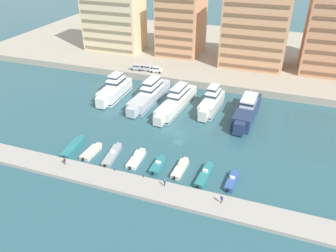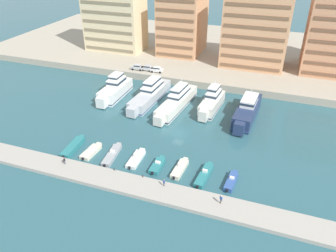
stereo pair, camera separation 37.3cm
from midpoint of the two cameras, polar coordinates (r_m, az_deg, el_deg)
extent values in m
plane|color=#2D5B66|center=(77.82, 1.66, -1.27)|extent=(400.00, 400.00, 0.00)
cube|color=#ADA38E|center=(132.39, 10.12, 12.61)|extent=(180.00, 70.00, 2.21)
cube|color=#A8A399|center=(61.83, -4.45, -10.72)|extent=(120.00, 5.36, 0.76)
cube|color=white|center=(96.20, -9.33, 6.04)|extent=(4.68, 13.60, 3.38)
cube|color=white|center=(90.06, -11.62, 4.08)|extent=(2.56, 2.33, 2.87)
cube|color=#192347|center=(96.65, -9.28, 5.45)|extent=(4.73, 13.74, 0.24)
cube|color=white|center=(95.98, -9.18, 7.69)|extent=(3.64, 5.72, 1.80)
cube|color=#233342|center=(95.91, -9.19, 7.78)|extent=(3.69, 5.77, 0.65)
cube|color=white|center=(95.41, -9.25, 8.53)|extent=(2.84, 4.46, 1.25)
cube|color=#233342|center=(95.36, -9.26, 8.60)|extent=(2.88, 4.50, 0.45)
cylinder|color=silver|center=(95.55, -9.09, 9.56)|extent=(0.16, 0.16, 1.80)
cube|color=white|center=(102.34, -7.43, 7.27)|extent=(3.95, 0.91, 0.20)
cube|color=silver|center=(92.83, -3.30, 5.30)|extent=(5.58, 19.44, 2.88)
cube|color=silver|center=(84.41, -6.40, 2.46)|extent=(2.61, 2.40, 2.45)
cube|color=#334C7F|center=(93.24, -3.29, 4.78)|extent=(5.64, 19.63, 0.24)
cube|color=white|center=(93.11, -2.96, 6.86)|extent=(3.97, 8.25, 1.48)
cube|color=#233342|center=(93.05, -2.96, 6.95)|extent=(4.02, 8.34, 0.53)
cube|color=white|center=(92.52, -2.98, 7.70)|extent=(3.10, 6.44, 1.47)
cube|color=#233342|center=(92.46, -2.99, 7.78)|extent=(3.14, 6.50, 0.53)
cylinder|color=silver|center=(92.91, -2.69, 8.90)|extent=(0.16, 0.16, 1.80)
cube|color=silver|center=(101.42, -0.84, 7.23)|extent=(3.90, 1.11, 0.20)
cube|color=silver|center=(88.79, 1.38, 4.09)|extent=(6.10, 19.91, 2.86)
cube|color=silver|center=(80.19, -1.72, 1.02)|extent=(2.50, 2.31, 2.43)
cube|color=#192347|center=(89.21, 1.37, 3.56)|extent=(6.16, 20.11, 0.24)
cube|color=white|center=(89.07, 1.78, 5.71)|extent=(4.06, 8.51, 1.45)
cube|color=#233342|center=(89.01, 1.78, 5.80)|extent=(4.11, 8.60, 0.52)
cube|color=white|center=(88.48, 1.80, 6.55)|extent=(3.17, 6.64, 1.40)
cube|color=#233342|center=(88.42, 1.80, 6.63)|extent=(3.21, 6.71, 0.50)
cylinder|color=silver|center=(88.88, 2.13, 7.78)|extent=(0.16, 0.16, 1.80)
cube|color=silver|center=(97.64, 3.82, 6.19)|extent=(3.63, 1.25, 0.20)
cube|color=silver|center=(88.34, 7.45, 3.83)|extent=(4.80, 12.68, 3.27)
cube|color=silver|center=(82.28, 5.98, 1.85)|extent=(2.26, 2.08, 2.78)
cube|color=#192347|center=(88.82, 7.40, 3.22)|extent=(4.84, 12.80, 0.24)
cube|color=white|center=(88.05, 7.74, 5.54)|extent=(3.40, 5.43, 1.77)
cube|color=#233342|center=(87.98, 7.75, 5.64)|extent=(3.44, 5.49, 0.64)
cube|color=white|center=(87.40, 7.81, 6.48)|extent=(2.65, 4.24, 1.39)
cube|color=#233342|center=(87.35, 7.82, 6.56)|extent=(2.68, 4.28, 0.50)
cylinder|color=silver|center=(87.46, 8.03, 7.62)|extent=(0.16, 0.16, 1.80)
cube|color=silver|center=(94.45, 8.63, 5.09)|extent=(3.33, 1.15, 0.20)
cube|color=navy|center=(86.02, 13.46, 2.52)|extent=(5.44, 16.80, 3.53)
cube|color=navy|center=(77.94, 12.13, -0.37)|extent=(2.55, 2.35, 3.00)
cube|color=#334C7F|center=(86.55, 13.37, 1.85)|extent=(5.49, 16.97, 0.24)
cube|color=white|center=(85.96, 13.83, 4.42)|extent=(3.86, 7.16, 1.74)
cube|color=#233342|center=(85.88, 13.84, 4.52)|extent=(3.91, 7.23, 0.63)
cylinder|color=silver|center=(86.16, 14.10, 5.75)|extent=(0.16, 0.16, 1.80)
cube|color=navy|center=(94.13, 14.44, 4.39)|extent=(3.79, 1.14, 0.20)
cube|color=teal|center=(74.82, -16.38, -3.62)|extent=(2.51, 7.65, 1.09)
cube|color=teal|center=(77.75, -14.91, -1.98)|extent=(1.12, 0.95, 0.93)
cube|color=black|center=(72.07, -17.91, -5.21)|extent=(0.38, 0.31, 0.60)
cube|color=beige|center=(72.52, -13.44, -4.49)|extent=(2.43, 5.41, 0.81)
cube|color=beige|center=(74.55, -12.13, -3.25)|extent=(1.24, 1.03, 0.69)
cube|color=silver|center=(72.41, -13.33, -3.91)|extent=(1.22, 0.66, 0.48)
cube|color=#283847|center=(72.56, -13.21, -3.75)|extent=(1.09, 0.13, 0.29)
cube|color=black|center=(70.63, -14.74, -5.60)|extent=(0.37, 0.30, 0.60)
cube|color=#9EA3A8|center=(70.60, -9.89, -5.08)|extent=(2.63, 7.55, 0.89)
cube|color=#9EA3A8|center=(73.66, -8.72, -3.29)|extent=(1.10, 0.93, 0.76)
cube|color=silver|center=(70.64, -9.77, -4.39)|extent=(1.07, 0.71, 0.42)
cube|color=#283847|center=(70.81, -9.69, -4.22)|extent=(0.92, 0.18, 0.25)
cube|color=black|center=(67.70, -11.11, -6.83)|extent=(0.39, 0.32, 0.60)
cube|color=white|center=(68.91, -5.75, -5.82)|extent=(2.31, 6.09, 0.72)
cube|color=white|center=(71.46, -4.68, -4.26)|extent=(1.21, 1.00, 0.61)
cube|color=silver|center=(68.87, -5.63, -5.19)|extent=(1.20, 0.63, 0.54)
cube|color=#283847|center=(69.03, -5.54, -5.01)|extent=(1.07, 0.11, 0.32)
cube|color=black|center=(66.51, -6.82, -7.27)|extent=(0.37, 0.29, 0.60)
cube|color=teal|center=(66.65, -2.00, -6.98)|extent=(1.92, 4.99, 0.94)
cube|color=teal|center=(68.79, -1.15, -5.60)|extent=(1.05, 0.86, 0.80)
cube|color=silver|center=(66.53, -1.89, -6.34)|extent=(1.04, 0.61, 0.38)
cube|color=#283847|center=(66.70, -1.81, -6.17)|extent=(0.95, 0.09, 0.23)
cube|color=black|center=(64.62, -2.85, -8.24)|extent=(0.36, 0.28, 0.60)
cube|color=beige|center=(65.86, 1.94, -7.51)|extent=(2.10, 6.06, 0.93)
cube|color=beige|center=(68.37, 2.94, -5.90)|extent=(1.03, 0.86, 0.79)
cube|color=silver|center=(65.77, 2.09, -6.82)|extent=(1.02, 0.65, 0.45)
cube|color=#283847|center=(65.94, 2.18, -6.64)|extent=(0.90, 0.13, 0.27)
cube|color=black|center=(63.46, 0.93, -9.05)|extent=(0.37, 0.30, 0.60)
cube|color=teal|center=(64.52, 6.16, -8.58)|extent=(2.24, 7.28, 1.05)
cube|color=teal|center=(67.50, 7.23, -6.63)|extent=(0.98, 0.83, 0.89)
cube|color=silver|center=(64.43, 6.35, -7.76)|extent=(0.97, 0.67, 0.54)
cube|color=#283847|center=(64.59, 6.44, -7.56)|extent=(0.85, 0.15, 0.32)
cube|color=black|center=(61.67, 5.04, -10.52)|extent=(0.38, 0.31, 0.60)
cube|color=#33569E|center=(63.98, 10.83, -9.48)|extent=(1.98, 5.46, 0.96)
cube|color=#33569E|center=(66.29, 11.48, -7.93)|extent=(0.92, 0.78, 0.81)
cube|color=silver|center=(63.87, 10.98, -8.81)|extent=(0.91, 0.66, 0.38)
cube|color=#283847|center=(64.05, 11.05, -8.62)|extent=(0.79, 0.14, 0.23)
cube|color=black|center=(61.74, 10.18, -10.97)|extent=(0.38, 0.31, 0.60)
cube|color=#B7BCC1|center=(109.31, -5.59, 10.07)|extent=(4.21, 1.98, 0.80)
cube|color=#B7BCC1|center=(109.00, -5.54, 10.43)|extent=(2.20, 1.70, 0.68)
cube|color=#1E2833|center=(109.00, -5.54, 10.43)|extent=(2.16, 1.71, 0.37)
cylinder|color=black|center=(109.18, -6.41, 9.77)|extent=(0.65, 0.26, 0.64)
cylinder|color=black|center=(110.66, -6.09, 10.08)|extent=(0.65, 0.26, 0.64)
cylinder|color=black|center=(108.26, -5.06, 9.66)|extent=(0.65, 0.26, 0.64)
cylinder|color=black|center=(109.74, -4.76, 9.97)|extent=(0.65, 0.26, 0.64)
cube|color=#B7BCC1|center=(108.36, -3.85, 9.96)|extent=(4.18, 1.90, 0.80)
cube|color=#B7BCC1|center=(108.06, -3.79, 10.32)|extent=(2.17, 1.66, 0.68)
cube|color=#1E2833|center=(108.06, -3.79, 10.32)|extent=(2.13, 1.68, 0.37)
cylinder|color=black|center=(108.22, -4.68, 9.67)|extent=(0.65, 0.25, 0.64)
cylinder|color=black|center=(109.70, -4.36, 9.98)|extent=(0.65, 0.25, 0.64)
cylinder|color=black|center=(107.32, -3.31, 9.54)|extent=(0.65, 0.25, 0.64)
cylinder|color=black|center=(108.82, -3.01, 9.85)|extent=(0.65, 0.25, 0.64)
cube|color=white|center=(106.93, -2.19, 9.71)|extent=(4.25, 2.10, 0.80)
cube|color=white|center=(106.63, -2.12, 10.08)|extent=(2.25, 1.76, 0.68)
cube|color=#1E2833|center=(106.63, -2.12, 10.08)|extent=(2.21, 1.77, 0.37)
cylinder|color=black|center=(106.66, -3.02, 9.41)|extent=(0.66, 0.28, 0.64)
cylinder|color=black|center=(108.18, -2.77, 9.73)|extent=(0.66, 0.28, 0.64)
cylinder|color=black|center=(105.97, -1.60, 9.29)|extent=(0.66, 0.28, 0.64)
cylinder|color=black|center=(107.50, -1.36, 9.62)|extent=(0.66, 0.28, 0.64)
cube|color=beige|center=(128.72, -9.52, 18.68)|extent=(21.12, 12.30, 26.03)
cube|color=#7E7359|center=(126.27, -10.42, 13.01)|extent=(19.43, 0.24, 0.90)
cube|color=#7E7359|center=(125.35, -10.56, 14.42)|extent=(19.43, 0.24, 0.90)
cube|color=#7E7359|center=(124.50, -10.70, 15.85)|extent=(19.43, 0.24, 0.90)
cube|color=#7E7359|center=(123.74, -10.85, 17.31)|extent=(19.43, 0.24, 0.90)
cube|color=#7E7359|center=(123.05, -11.01, 18.78)|extent=(19.43, 0.24, 0.90)
cube|color=#7E7359|center=(122.45, -11.16, 20.26)|extent=(19.43, 0.24, 0.90)
cube|color=tan|center=(124.27, 2.32, 17.50)|extent=(14.49, 17.99, 21.29)
cube|color=brown|center=(118.42, 0.88, 12.26)|extent=(13.33, 0.24, 0.90)
cube|color=brown|center=(117.49, 0.89, 13.67)|extent=(13.33, 0.24, 0.90)
cube|color=brown|center=(116.64, 0.90, 15.10)|extent=(13.33, 0.24, 0.90)
cube|color=brown|center=(115.86, 0.92, 16.54)|extent=(13.33, 0.24, 0.90)
cube|color=brown|center=(115.15, 0.93, 18.01)|extent=(13.33, 0.24, 0.90)
cube|color=brown|center=(114.52, 0.94, 19.50)|extent=(13.33, 0.24, 0.90)
cube|color=brown|center=(113.97, 0.96, 21.00)|extent=(13.33, 0.24, 0.90)
cube|color=tan|center=(113.47, 14.95, 16.32)|extent=(20.37, 13.82, 25.33)
cube|color=brown|center=(109.95, 13.76, 9.94)|extent=(18.74, 0.24, 0.90)
cube|color=brown|center=(108.91, 13.97, 11.49)|extent=(18.74, 0.24, 0.90)
cube|color=brown|center=(107.96, 14.18, 13.07)|extent=(18.74, 0.24, 0.90)
cube|color=brown|center=(107.09, 14.40, 14.68)|extent=(18.74, 0.24, 0.90)
cube|color=brown|center=(106.31, 14.62, 16.31)|extent=(18.74, 0.24, 0.90)
cube|color=brown|center=(105.61, 14.86, 17.97)|extent=(18.74, 0.24, 0.90)
cube|color=brown|center=(105.01, 15.10, 19.65)|extent=(18.74, 0.24, 0.90)
cube|color=brown|center=(112.06, 26.90, 7.87)|extent=(18.93, 0.24, 0.90)
cylinder|color=#4C515B|center=(69.53, -17.67, -6.17)|extent=(0.12, 0.12, 0.75)
cylinder|color=#4C515B|center=(69.62, -17.61, -6.10)|extent=(0.12, 0.12, 0.75)
cube|color=#232328|center=(69.19, -17.73, -5.69)|extent=(0.23, 0.43, 0.58)
cylinder|color=#232328|center=(69.05, -17.83, -5.84)|extent=(0.09, 0.09, 0.58)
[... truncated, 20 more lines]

